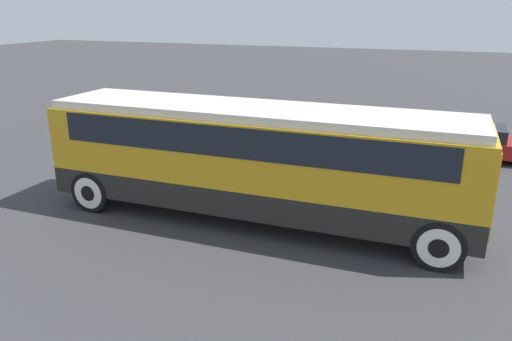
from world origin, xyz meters
The scene contains 4 objects.
ground_plane centered at (0.00, 0.00, 0.00)m, with size 120.00×120.00×0.00m, color #38383A.
tour_bus centered at (0.10, 0.00, 1.91)m, with size 11.46×2.63×3.15m.
parked_car_near centered at (-3.55, 7.87, 0.66)m, with size 4.06×1.97×1.32m.
parked_car_mid centered at (5.72, 8.63, 0.63)m, with size 4.73×1.94×1.25m.
Camera 1 is at (4.57, -11.87, 5.62)m, focal length 35.00 mm.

